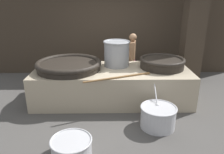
% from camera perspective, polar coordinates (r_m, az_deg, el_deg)
% --- Properties ---
extents(ground_plane, '(60.00, 60.00, 0.00)m').
position_cam_1_polar(ground_plane, '(5.49, 0.00, -5.78)').
color(ground_plane, '#474442').
extents(back_wall, '(7.99, 0.24, 3.48)m').
position_cam_1_polar(back_wall, '(7.15, -0.27, 14.83)').
color(back_wall, '#382D23').
rests_on(back_wall, ground_plane).
extents(support_pillar, '(0.52, 0.52, 3.48)m').
position_cam_1_polar(support_pillar, '(6.50, 20.66, 13.08)').
color(support_pillar, '#382D23').
rests_on(support_pillar, ground_plane).
extents(hearth_platform, '(3.69, 1.43, 0.78)m').
position_cam_1_polar(hearth_platform, '(5.33, 0.00, -1.98)').
color(hearth_platform, tan).
rests_on(hearth_platform, ground_plane).
extents(giant_wok_near, '(1.54, 1.54, 0.21)m').
position_cam_1_polar(giant_wok_near, '(5.26, -11.20, 3.13)').
color(giant_wok_near, black).
rests_on(giant_wok_near, hearth_platform).
extents(giant_wok_far, '(1.08, 1.08, 0.25)m').
position_cam_1_polar(giant_wok_far, '(5.40, 12.92, 3.72)').
color(giant_wok_far, black).
rests_on(giant_wok_far, hearth_platform).
extents(stock_pot, '(0.66, 0.66, 0.62)m').
position_cam_1_polar(stock_pot, '(5.38, 1.22, 6.27)').
color(stock_pot, gray).
rests_on(stock_pot, hearth_platform).
extents(stirring_paddle, '(1.45, 0.63, 0.04)m').
position_cam_1_polar(stirring_paddle, '(4.63, 2.26, 0.00)').
color(stirring_paddle, brown).
rests_on(stirring_paddle, hearth_platform).
extents(cook, '(0.40, 0.58, 1.48)m').
position_cam_1_polar(cook, '(6.15, 5.25, 5.00)').
color(cook, '#8C6647').
rests_on(cook, ground_plane).
extents(prep_bowl_vegetables, '(0.70, 0.91, 0.70)m').
position_cam_1_polar(prep_bowl_vegetables, '(4.37, 11.94, -9.90)').
color(prep_bowl_vegetables, '#B7B7BC').
rests_on(prep_bowl_vegetables, ground_plane).
extents(prep_bowl_meat, '(0.67, 0.67, 0.31)m').
position_cam_1_polar(prep_bowl_meat, '(3.68, -10.55, -17.50)').
color(prep_bowl_meat, '#B7B7BC').
rests_on(prep_bowl_meat, ground_plane).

